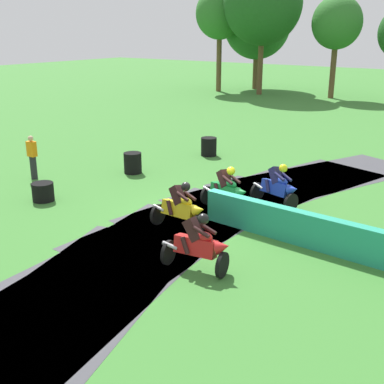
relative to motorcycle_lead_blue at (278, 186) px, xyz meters
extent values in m
plane|color=#38752D|center=(-1.43, -2.09, -0.65)|extent=(120.00, 120.00, 0.00)
cube|color=#3D3D42|center=(-0.06, 3.80, -0.65)|extent=(6.14, 9.03, 0.01)
cube|color=#3D3D42|center=(-0.72, 1.89, -0.65)|extent=(5.37, 9.01, 0.01)
cube|color=#3D3D42|center=(-1.17, -0.08, -0.65)|extent=(4.53, 8.88, 0.01)
cube|color=#3D3D42|center=(-1.40, -2.09, -0.65)|extent=(3.64, 8.64, 0.01)
cube|color=#3D3D42|center=(-1.41, -4.12, -0.65)|extent=(3.59, 8.62, 0.01)
cube|color=#3D3D42|center=(-1.19, -6.13, -0.65)|extent=(4.49, 8.87, 0.01)
cube|color=#3D3D42|center=(-0.75, -8.10, -0.65)|extent=(5.33, 9.01, 0.01)
cylinder|color=black|center=(0.58, -0.24, -0.36)|extent=(0.28, 0.72, 0.72)
cylinder|color=black|center=(-0.77, 0.13, -0.36)|extent=(0.28, 0.72, 0.72)
cube|color=#1E38B2|center=(-0.08, 0.01, -0.06)|extent=(1.06, 0.61, 0.45)
ellipsoid|color=#1E38B2|center=(0.11, 0.02, 0.19)|extent=(0.51, 0.43, 0.30)
cone|color=#1E38B2|center=(0.59, -0.15, 0.05)|extent=(0.45, 0.45, 0.46)
cylinder|color=#B2B2B7|center=(-0.69, 0.04, -0.12)|extent=(0.42, 0.22, 0.17)
cube|color=#1E1E4C|center=(-0.13, 0.11, 0.31)|extent=(0.54, 0.48, 0.62)
sphere|color=yellow|center=(0.10, 0.11, 0.58)|extent=(0.26, 0.26, 0.26)
cylinder|color=#1E1E4C|center=(0.19, 0.21, 0.29)|extent=(0.43, 0.23, 0.24)
cylinder|color=#1E1E4C|center=(0.09, -0.13, 0.37)|extent=(0.43, 0.23, 0.24)
cylinder|color=#1E1E4C|center=(-0.20, 0.23, -0.09)|extent=(0.27, 0.24, 0.42)
cylinder|color=#1E1E4C|center=(-0.29, -0.11, -0.01)|extent=(0.27, 0.24, 0.42)
cylinder|color=black|center=(-0.50, -1.38, -0.35)|extent=(0.22, 0.68, 0.68)
cylinder|color=black|center=(-1.88, -1.12, -0.35)|extent=(0.22, 0.68, 0.68)
cube|color=#198438|center=(-1.18, -1.21, -0.06)|extent=(1.04, 0.52, 0.44)
ellipsoid|color=#198438|center=(-1.00, -1.21, 0.20)|extent=(0.49, 0.39, 0.28)
cone|color=#198438|center=(-0.51, -1.32, 0.06)|extent=(0.44, 0.41, 0.44)
cylinder|color=#B2B2B7|center=(-1.79, -1.22, -0.12)|extent=(0.42, 0.18, 0.17)
cube|color=#331919|center=(-1.25, -1.14, 0.32)|extent=(0.53, 0.42, 0.60)
sphere|color=yellow|center=(-1.03, -1.15, 0.60)|extent=(0.26, 0.26, 0.26)
cylinder|color=#331919|center=(-0.94, -1.02, 0.32)|extent=(0.43, 0.19, 0.24)
cylinder|color=#331919|center=(-1.01, -1.37, 0.37)|extent=(0.43, 0.19, 0.24)
cylinder|color=#331919|center=(-1.32, -1.00, -0.06)|extent=(0.28, 0.20, 0.42)
cylinder|color=#331919|center=(-1.39, -1.35, -0.01)|extent=(0.28, 0.20, 0.42)
cylinder|color=black|center=(-0.70, -3.37, -0.36)|extent=(0.10, 0.72, 0.72)
cylinder|color=black|center=(-2.10, -3.35, -0.36)|extent=(0.10, 0.72, 0.72)
cube|color=yellow|center=(-1.40, -3.29, -0.06)|extent=(1.00, 0.37, 0.45)
ellipsoid|color=yellow|center=(-1.22, -3.24, 0.19)|extent=(0.44, 0.33, 0.30)
cone|color=yellow|center=(-0.72, -3.27, 0.05)|extent=(0.39, 0.40, 0.46)
cylinder|color=#B2B2B7|center=(-2.00, -3.42, -0.12)|extent=(0.41, 0.13, 0.17)
cube|color=#331919|center=(-1.48, -3.21, 0.31)|extent=(0.50, 0.42, 0.62)
sphere|color=black|center=(-1.25, -3.15, 0.58)|extent=(0.26, 0.26, 0.26)
cylinder|color=#331919|center=(-1.19, -3.03, 0.29)|extent=(0.43, 0.14, 0.24)
cylinder|color=#331919|center=(-1.20, -3.38, 0.37)|extent=(0.43, 0.14, 0.24)
cylinder|color=#331919|center=(-1.57, -3.11, -0.08)|extent=(0.27, 0.20, 0.42)
cylinder|color=#331919|center=(-1.58, -3.46, -0.01)|extent=(0.27, 0.20, 0.42)
cylinder|color=black|center=(1.09, -4.97, -0.35)|extent=(0.18, 0.69, 0.69)
cylinder|color=black|center=(-0.30, -5.16, -0.35)|extent=(0.18, 0.69, 0.69)
cube|color=red|center=(0.39, -5.02, -0.06)|extent=(1.04, 0.47, 0.44)
ellipsoid|color=red|center=(0.56, -4.95, 0.20)|extent=(0.48, 0.37, 0.28)
cone|color=red|center=(1.06, -4.91, 0.06)|extent=(0.43, 0.40, 0.45)
cylinder|color=#B2B2B7|center=(-0.19, -5.23, -0.12)|extent=(0.42, 0.15, 0.17)
cube|color=#331919|center=(0.30, -4.97, 0.32)|extent=(0.54, 0.37, 0.60)
sphere|color=black|center=(0.51, -4.89, 0.60)|extent=(0.26, 0.26, 0.26)
cylinder|color=#331919|center=(0.55, -4.75, 0.32)|extent=(0.43, 0.14, 0.24)
cylinder|color=#331919|center=(0.60, -5.10, 0.37)|extent=(0.43, 0.14, 0.24)
cylinder|color=#331919|center=(0.19, -4.86, -0.07)|extent=(0.29, 0.16, 0.42)
cylinder|color=#331919|center=(0.23, -5.22, -0.01)|extent=(0.29, 0.16, 0.42)
cylinder|color=black|center=(-5.36, 4.19, -0.55)|extent=(0.68, 0.68, 0.20)
cylinder|color=black|center=(-5.36, 4.19, -0.35)|extent=(0.68, 0.68, 0.20)
cylinder|color=black|center=(-5.36, 4.19, -0.15)|extent=(0.68, 0.68, 0.20)
cylinder|color=black|center=(-5.36, 4.19, 0.05)|extent=(0.68, 0.68, 0.20)
cylinder|color=black|center=(-6.23, 0.19, -0.55)|extent=(0.68, 0.68, 0.20)
cylinder|color=black|center=(-6.23, 0.19, -0.35)|extent=(0.68, 0.68, 0.20)
cylinder|color=black|center=(-6.23, 0.19, -0.15)|extent=(0.68, 0.68, 0.20)
cylinder|color=black|center=(-6.23, 0.19, 0.05)|extent=(0.68, 0.68, 0.20)
cylinder|color=black|center=(-6.43, -3.93, -0.55)|extent=(0.70, 0.70, 0.20)
cylinder|color=black|center=(-6.43, -3.93, -0.35)|extent=(0.70, 0.70, 0.20)
cylinder|color=black|center=(-6.43, -3.93, -0.15)|extent=(0.70, 0.70, 0.20)
cylinder|color=#232328|center=(-8.70, -2.53, -0.22)|extent=(0.24, 0.24, 0.86)
cube|color=orange|center=(-8.70, -2.53, 0.49)|extent=(0.34, 0.22, 0.56)
sphere|color=tan|center=(-8.70, -2.53, 0.88)|extent=(0.20, 0.20, 0.20)
cylinder|color=brown|center=(-7.83, 25.56, 1.41)|extent=(0.44, 0.44, 4.11)
ellipsoid|color=#2D6B28|center=(-7.83, 25.56, 5.09)|extent=(3.83, 3.83, 4.02)
cylinder|color=brown|center=(-15.82, 27.58, 0.96)|extent=(0.44, 0.44, 3.22)
ellipsoid|color=#235B23|center=(-15.82, 27.58, 5.10)|extent=(5.95, 5.95, 6.25)
cylinder|color=brown|center=(-17.57, 24.13, 1.74)|extent=(0.44, 0.44, 4.78)
ellipsoid|color=#2D6B28|center=(-17.57, 24.13, 5.87)|extent=(4.09, 4.09, 4.29)
cylinder|color=brown|center=(-13.60, 24.29, 1.64)|extent=(0.44, 0.44, 4.57)
ellipsoid|color=#1E511E|center=(-13.60, 24.29, 6.62)|extent=(6.34, 6.34, 6.66)
camera|label=1|loc=(6.34, -13.52, 4.70)|focal=46.32mm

